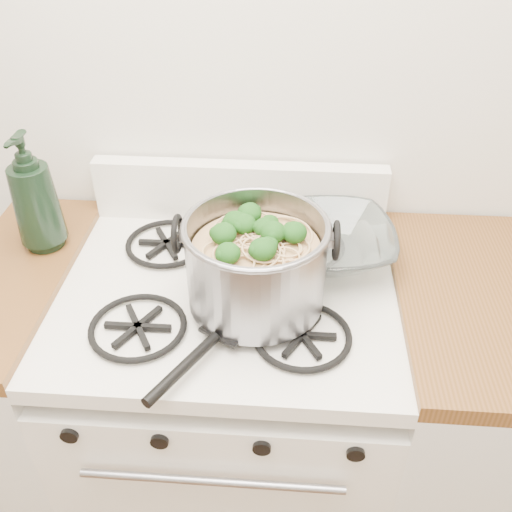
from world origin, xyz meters
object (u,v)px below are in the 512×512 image
object	(u,v)px
glass_bowl	(327,250)
bottle	(33,193)
stock_pot	(256,265)
gas_range	(233,419)
spatula	(232,321)

from	to	relation	value
glass_bowl	bottle	bearing A→B (deg)	-179.90
stock_pot	gas_range	bearing A→B (deg)	142.02
spatula	gas_range	bearing A→B (deg)	130.97
spatula	glass_bowl	world-z (taller)	glass_bowl
bottle	stock_pot	bearing A→B (deg)	-15.04
gas_range	glass_bowl	bearing A→B (deg)	27.67
gas_range	bottle	world-z (taller)	bottle
gas_range	glass_bowl	world-z (taller)	glass_bowl
gas_range	bottle	bearing A→B (deg)	165.71
spatula	bottle	bearing A→B (deg)	-177.53
glass_bowl	bottle	xyz separation A→B (m)	(-0.69, -0.00, 0.13)
spatula	bottle	distance (m)	0.56
gas_range	bottle	size ratio (longest dim) A/B	3.16
stock_pot	spatula	size ratio (longest dim) A/B	1.07
stock_pot	bottle	distance (m)	0.56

